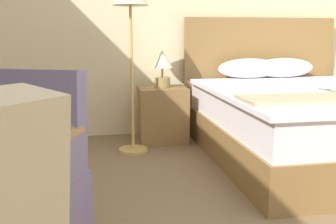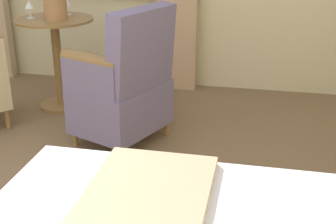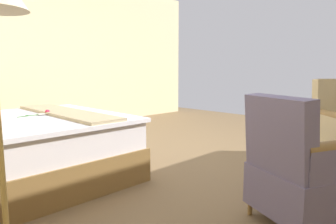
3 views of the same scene
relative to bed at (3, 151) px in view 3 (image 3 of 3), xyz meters
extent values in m
plane|color=brown|center=(-0.48, -2.01, -0.36)|extent=(7.71, 7.71, 0.00)
cube|color=beige|center=(2.65, -2.01, 1.11)|extent=(0.12, 6.33, 2.94)
cube|color=olive|center=(0.00, -0.08, -0.19)|extent=(1.69, 2.08, 0.34)
cube|color=white|center=(0.00, -0.08, 0.11)|extent=(1.64, 2.01, 0.27)
cube|color=white|center=(0.00, -0.14, 0.27)|extent=(1.73, 1.95, 0.04)
cube|color=tan|center=(0.00, -0.65, 0.30)|extent=(1.69, 0.37, 0.03)
cylinder|color=#2D6628|center=(0.07, -0.32, 0.30)|extent=(0.06, 0.32, 0.01)
sphere|color=#DB2342|center=(0.09, -0.48, 0.32)|extent=(0.05, 0.05, 0.05)
ellipsoid|color=#33702D|center=(0.07, -0.26, 0.30)|extent=(0.05, 0.05, 0.01)
cube|color=white|center=(0.08, -0.43, 0.30)|extent=(0.08, 0.11, 0.00)
cylinder|color=tan|center=(-1.53, 0.42, 0.34)|extent=(0.03, 0.03, 1.35)
cylinder|color=olive|center=(-2.10, -1.55, -0.31)|extent=(0.04, 0.04, 0.10)
cylinder|color=olive|center=(-1.95, -1.18, -0.31)|extent=(0.04, 0.04, 0.10)
cube|color=slate|center=(-2.26, -1.26, -0.10)|extent=(0.73, 0.67, 0.32)
cube|color=slate|center=(-2.18, -1.09, 0.32)|extent=(0.58, 0.36, 0.53)
cube|color=slate|center=(-2.49, -1.19, 0.16)|extent=(0.26, 0.44, 0.22)
cylinder|color=olive|center=(-2.49, -1.19, 0.27)|extent=(0.26, 0.44, 0.09)
cube|color=slate|center=(-2.04, -1.38, 0.16)|extent=(0.26, 0.44, 0.22)
cylinder|color=olive|center=(-2.04, -1.38, 0.27)|extent=(0.26, 0.44, 0.09)
cylinder|color=olive|center=(-2.28, -2.15, -0.29)|extent=(0.04, 0.04, 0.16)
cylinder|color=olive|center=(-1.96, -2.45, -0.29)|extent=(0.04, 0.04, 0.16)
cube|color=#C7B388|center=(-2.14, -2.29, 0.20)|extent=(0.41, 0.39, 0.24)
cylinder|color=olive|center=(-2.14, -2.29, 0.32)|extent=(0.41, 0.39, 0.09)
camera|label=1|loc=(-1.84, -3.09, 0.75)|focal=40.00mm
camera|label=2|loc=(0.59, -0.34, 1.07)|focal=50.00mm
camera|label=3|loc=(-3.06, 0.83, 0.75)|focal=32.00mm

